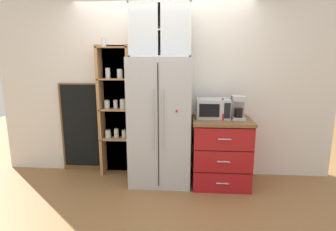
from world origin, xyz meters
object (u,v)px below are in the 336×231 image
object	(u,v)px
chalkboard_menu	(81,128)
mug_sage	(223,116)
bottle_amber	(222,111)
mug_red	(223,116)
microwave	(213,108)
refrigerator	(161,122)
coffee_maker	(238,107)
bottle_clear	(222,110)

from	to	relation	value
chalkboard_menu	mug_sage	bearing A→B (deg)	-9.67
mug_sage	bottle_amber	xyz separation A→B (m)	(-0.00, 0.03, 0.07)
bottle_amber	mug_red	bearing A→B (deg)	-87.84
mug_red	microwave	bearing A→B (deg)	134.24
microwave	bottle_amber	bearing A→B (deg)	-30.30
refrigerator	mug_sage	xyz separation A→B (m)	(0.83, -0.07, 0.10)
coffee_maker	chalkboard_menu	size ratio (longest dim) A/B	0.23
bottle_amber	coffee_maker	bearing A→B (deg)	7.62
refrigerator	coffee_maker	distance (m)	1.06
coffee_maker	chalkboard_menu	world-z (taller)	chalkboard_menu
refrigerator	chalkboard_menu	world-z (taller)	refrigerator
refrigerator	chalkboard_menu	xyz separation A→B (m)	(-1.26, 0.29, -0.18)
refrigerator	mug_red	bearing A→B (deg)	-6.16
coffee_maker	mug_sage	world-z (taller)	coffee_maker
coffee_maker	mug_sage	xyz separation A→B (m)	(-0.21, -0.06, -0.11)
mug_sage	bottle_clear	bearing A→B (deg)	92.29
mug_red	bottle_amber	size ratio (longest dim) A/B	0.41
microwave	coffee_maker	size ratio (longest dim) A/B	1.42
mug_sage	bottle_clear	size ratio (longest dim) A/B	0.42
bottle_clear	mug_sage	bearing A→B (deg)	-87.71
bottle_clear	chalkboard_menu	size ratio (longest dim) A/B	0.20
coffee_maker	bottle_clear	bearing A→B (deg)	-176.11
refrigerator	coffee_maker	world-z (taller)	refrigerator
refrigerator	coffee_maker	bearing A→B (deg)	-0.34
refrigerator	coffee_maker	xyz separation A→B (m)	(1.04, -0.01, 0.21)
microwave	chalkboard_menu	xyz separation A→B (m)	(-1.97, 0.25, -0.37)
mug_red	chalkboard_menu	xyz separation A→B (m)	(-2.09, 0.38, -0.29)
refrigerator	mug_sage	distance (m)	0.84
microwave	mug_sage	distance (m)	0.18
bottle_amber	bottle_clear	bearing A→B (deg)	90.00
microwave	refrigerator	bearing A→B (deg)	-177.10
microwave	mug_red	xyz separation A→B (m)	(0.12, -0.13, -0.08)
bottle_clear	refrigerator	bearing A→B (deg)	178.58
bottle_amber	chalkboard_menu	distance (m)	2.14
mug_red	bottle_amber	bearing A→B (deg)	92.16
mug_sage	chalkboard_menu	distance (m)	2.14
refrigerator	mug_sage	world-z (taller)	refrigerator
refrigerator	microwave	xyz separation A→B (m)	(0.71, 0.04, 0.19)
microwave	mug_sage	xyz separation A→B (m)	(0.12, -0.10, -0.08)
mug_sage	bottle_amber	distance (m)	0.08
mug_sage	mug_red	distance (m)	0.02
mug_red	bottle_clear	bearing A→B (deg)	91.73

